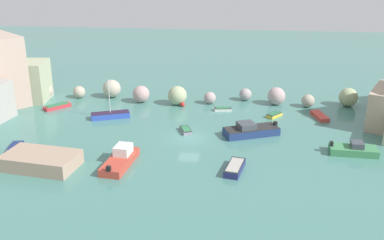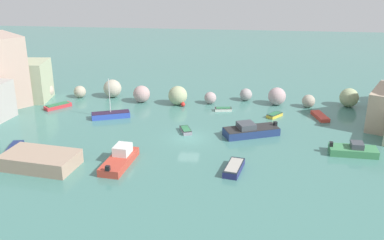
{
  "view_description": "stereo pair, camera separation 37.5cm",
  "coord_description": "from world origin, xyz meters",
  "px_view_note": "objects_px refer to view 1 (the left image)",
  "views": [
    {
      "loc": [
        5.51,
        -49.48,
        20.94
      ],
      "look_at": [
        0.0,
        3.51,
        1.0
      ],
      "focal_mm": 42.33,
      "sensor_mm": 36.0,
      "label": 1
    },
    {
      "loc": [
        5.88,
        -49.44,
        20.94
      ],
      "look_at": [
        0.0,
        3.51,
        1.0
      ],
      "focal_mm": 42.33,
      "sensor_mm": 36.0,
      "label": 2
    }
  ],
  "objects_px": {
    "moored_boat_7": "(14,149)",
    "moored_boat_9": "(186,130)",
    "moored_boat_4": "(57,106)",
    "moored_boat_5": "(223,109)",
    "moored_boat_1": "(121,159)",
    "moored_boat_6": "(235,168)",
    "moored_boat_2": "(354,150)",
    "moored_boat_10": "(274,115)",
    "stone_dock": "(41,160)",
    "moored_boat_3": "(110,115)",
    "moored_boat_0": "(251,130)",
    "channel_buoy": "(183,104)",
    "moored_boat_8": "(320,116)"
  },
  "relations": [
    {
      "from": "moored_boat_9",
      "to": "moored_boat_0",
      "type": "bearing_deg",
      "value": 68.45
    },
    {
      "from": "moored_boat_7",
      "to": "moored_boat_6",
      "type": "bearing_deg",
      "value": 73.9
    },
    {
      "from": "channel_buoy",
      "to": "moored_boat_2",
      "type": "bearing_deg",
      "value": -34.27
    },
    {
      "from": "moored_boat_0",
      "to": "moored_boat_10",
      "type": "relative_size",
      "value": 2.85
    },
    {
      "from": "moored_boat_4",
      "to": "moored_boat_5",
      "type": "height_order",
      "value": "moored_boat_4"
    },
    {
      "from": "moored_boat_7",
      "to": "moored_boat_9",
      "type": "relative_size",
      "value": 1.48
    },
    {
      "from": "stone_dock",
      "to": "moored_boat_2",
      "type": "distance_m",
      "value": 33.46
    },
    {
      "from": "stone_dock",
      "to": "moored_boat_3",
      "type": "xyz_separation_m",
      "value": [
        3.12,
        15.08,
        -0.33
      ]
    },
    {
      "from": "channel_buoy",
      "to": "moored_boat_1",
      "type": "distance_m",
      "value": 19.75
    },
    {
      "from": "moored_boat_3",
      "to": "moored_boat_2",
      "type": "bearing_deg",
      "value": -36.44
    },
    {
      "from": "channel_buoy",
      "to": "moored_boat_5",
      "type": "bearing_deg",
      "value": -11.79
    },
    {
      "from": "moored_boat_0",
      "to": "moored_boat_8",
      "type": "distance_m",
      "value": 11.76
    },
    {
      "from": "channel_buoy",
      "to": "moored_boat_9",
      "type": "height_order",
      "value": "channel_buoy"
    },
    {
      "from": "moored_boat_1",
      "to": "moored_boat_2",
      "type": "distance_m",
      "value": 25.35
    },
    {
      "from": "moored_boat_6",
      "to": "moored_boat_10",
      "type": "relative_size",
      "value": 1.67
    },
    {
      "from": "moored_boat_1",
      "to": "stone_dock",
      "type": "bearing_deg",
      "value": 107.28
    },
    {
      "from": "moored_boat_0",
      "to": "moored_boat_4",
      "type": "bearing_deg",
      "value": -37.32
    },
    {
      "from": "moored_boat_2",
      "to": "stone_dock",
      "type": "bearing_deg",
      "value": -165.29
    },
    {
      "from": "moored_boat_3",
      "to": "moored_boat_7",
      "type": "bearing_deg",
      "value": -144.73
    },
    {
      "from": "channel_buoy",
      "to": "moored_boat_7",
      "type": "distance_m",
      "value": 24.08
    },
    {
      "from": "channel_buoy",
      "to": "moored_boat_3",
      "type": "height_order",
      "value": "moored_boat_3"
    },
    {
      "from": "moored_boat_6",
      "to": "moored_boat_7",
      "type": "bearing_deg",
      "value": -83.7
    },
    {
      "from": "moored_boat_5",
      "to": "moored_boat_8",
      "type": "relative_size",
      "value": 0.63
    },
    {
      "from": "moored_boat_0",
      "to": "moored_boat_4",
      "type": "distance_m",
      "value": 28.09
    },
    {
      "from": "moored_boat_10",
      "to": "moored_boat_9",
      "type": "bearing_deg",
      "value": 160.22
    },
    {
      "from": "moored_boat_0",
      "to": "moored_boat_7",
      "type": "relative_size",
      "value": 1.81
    },
    {
      "from": "channel_buoy",
      "to": "moored_boat_8",
      "type": "height_order",
      "value": "channel_buoy"
    },
    {
      "from": "stone_dock",
      "to": "moored_boat_10",
      "type": "bearing_deg",
      "value": 35.63
    },
    {
      "from": "moored_boat_0",
      "to": "moored_boat_10",
      "type": "height_order",
      "value": "moored_boat_0"
    },
    {
      "from": "channel_buoy",
      "to": "moored_boat_7",
      "type": "relative_size",
      "value": 0.16
    },
    {
      "from": "moored_boat_2",
      "to": "moored_boat_4",
      "type": "relative_size",
      "value": 1.42
    },
    {
      "from": "moored_boat_1",
      "to": "moored_boat_2",
      "type": "relative_size",
      "value": 1.23
    },
    {
      "from": "moored_boat_2",
      "to": "moored_boat_10",
      "type": "xyz_separation_m",
      "value": [
        -7.87,
        11.15,
        -0.23
      ]
    },
    {
      "from": "moored_boat_10",
      "to": "moored_boat_8",
      "type": "bearing_deg",
      "value": -48.35
    },
    {
      "from": "moored_boat_10",
      "to": "moored_boat_4",
      "type": "bearing_deg",
      "value": 128.54
    },
    {
      "from": "moored_boat_5",
      "to": "moored_boat_4",
      "type": "bearing_deg",
      "value": -4.82
    },
    {
      "from": "moored_boat_0",
      "to": "channel_buoy",
      "type": "bearing_deg",
      "value": -68.25
    },
    {
      "from": "moored_boat_1",
      "to": "moored_boat_9",
      "type": "relative_size",
      "value": 2.45
    },
    {
      "from": "moored_boat_5",
      "to": "moored_boat_9",
      "type": "relative_size",
      "value": 0.94
    },
    {
      "from": "moored_boat_8",
      "to": "channel_buoy",
      "type": "bearing_deg",
      "value": 67.75
    },
    {
      "from": "moored_boat_1",
      "to": "moored_boat_4",
      "type": "xyz_separation_m",
      "value": [
        -13.49,
        16.76,
        -0.33
      ]
    },
    {
      "from": "moored_boat_4",
      "to": "moored_boat_10",
      "type": "height_order",
      "value": "moored_boat_4"
    },
    {
      "from": "moored_boat_1",
      "to": "moored_boat_8",
      "type": "bearing_deg",
      "value": -47.37
    },
    {
      "from": "moored_boat_8",
      "to": "moored_boat_2",
      "type": "bearing_deg",
      "value": 174.99
    },
    {
      "from": "moored_boat_0",
      "to": "moored_boat_7",
      "type": "distance_m",
      "value": 27.34
    },
    {
      "from": "moored_boat_2",
      "to": "moored_boat_8",
      "type": "xyz_separation_m",
      "value": [
        -1.83,
        11.4,
        -0.25
      ]
    },
    {
      "from": "moored_boat_2",
      "to": "moored_boat_9",
      "type": "bearing_deg",
      "value": 170.09
    },
    {
      "from": "moored_boat_7",
      "to": "moored_boat_9",
      "type": "xyz_separation_m",
      "value": [
        18.39,
        7.6,
        0.02
      ]
    },
    {
      "from": "stone_dock",
      "to": "moored_boat_9",
      "type": "distance_m",
      "value": 17.67
    },
    {
      "from": "channel_buoy",
      "to": "moored_boat_7",
      "type": "bearing_deg",
      "value": -134.21
    }
  ]
}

